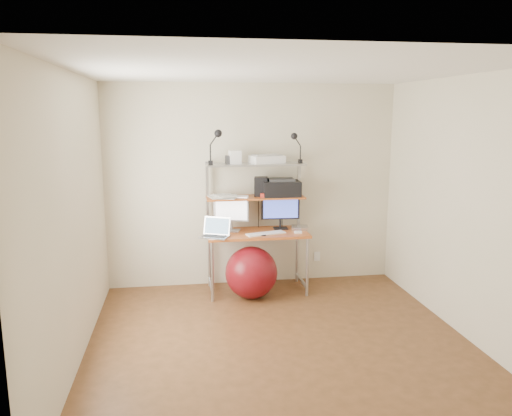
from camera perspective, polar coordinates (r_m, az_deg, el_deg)
The scene contains 20 objects.
room at distance 4.48m, azimuth 2.97°, elevation -0.71°, with size 3.60×3.60×3.60m.
computer_desk at distance 5.99m, azimuth 0.02°, elevation -0.62°, with size 1.20×0.60×1.57m.
wall_outlet at distance 6.60m, azimuth 6.99°, elevation -5.49°, with size 0.08×0.01×0.12m, color white.
monitor_silver at distance 5.99m, azimuth -2.86°, elevation -0.28°, with size 0.41×0.20×0.47m.
monitor_black at distance 6.11m, azimuth 2.81°, elevation -0.20°, with size 0.47×0.14×0.47m.
laptop at distance 5.77m, azimuth -4.62°, elevation -2.81°, with size 0.39×0.36×0.28m.
keyboard at distance 5.88m, azimuth 1.12°, elevation -2.93°, with size 0.47×0.13×0.01m, color white.
mouse at distance 5.94m, azimuth 4.82°, elevation -2.77°, with size 0.08×0.05×0.02m, color white.
mac_mini at distance 6.14m, azimuth 5.01°, elevation -2.26°, with size 0.20×0.20×0.04m, color #B3B3B7.
phone at distance 5.85m, azimuth 0.80°, elevation -3.01°, with size 0.08×0.14×0.01m, color black.
printer at distance 6.05m, azimuth 2.89°, elevation 2.32°, with size 0.46×0.32×0.21m.
nas_cube at distance 6.04m, azimuth 0.58°, elevation 2.47°, with size 0.16×0.16×0.23m, color black.
red_box at distance 5.97m, azimuth 1.36°, elevation 1.48°, with size 0.17×0.11×0.05m, color red.
scanner at distance 6.01m, azimuth 1.24°, elevation 5.63°, with size 0.44×0.34×0.10m.
box_white at distance 5.93m, azimuth -2.42°, elevation 5.83°, with size 0.13×0.11×0.16m, color white.
box_grey at distance 5.95m, azimuth -3.03°, elevation 5.54°, with size 0.09×0.09×0.09m, color #303033.
clip_lamp_left at distance 5.78m, azimuth -4.53°, elevation 7.85°, with size 0.16×0.09×0.41m.
clip_lamp_right at distance 5.99m, azimuth 4.53°, elevation 7.63°, with size 0.14×0.08×0.36m.
exercise_ball at distance 5.88m, azimuth -0.55°, elevation -7.38°, with size 0.61×0.61×0.61m, color maroon.
paper_stack at distance 5.97m, azimuth -3.69°, elevation 1.36°, with size 0.39×0.40×0.03m.
Camera 1 is at (-0.90, -4.30, 2.15)m, focal length 35.00 mm.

